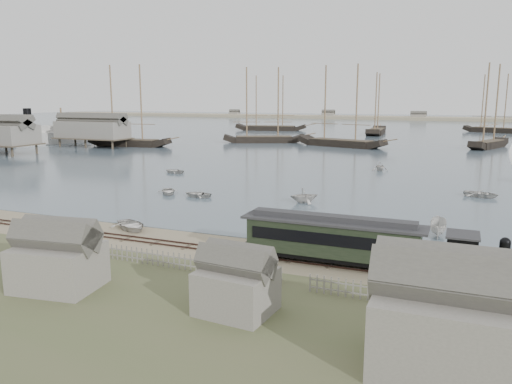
% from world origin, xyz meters
% --- Properties ---
extents(ground, '(600.00, 600.00, 0.00)m').
position_xyz_m(ground, '(0.00, 0.00, 0.00)').
color(ground, tan).
rests_on(ground, ground).
extents(harbor_water, '(600.00, 336.00, 0.06)m').
position_xyz_m(harbor_water, '(0.00, 170.00, 0.03)').
color(harbor_water, '#435260').
rests_on(harbor_water, ground).
extents(rail_track, '(120.00, 1.80, 0.16)m').
position_xyz_m(rail_track, '(0.00, -2.00, 0.04)').
color(rail_track, '#38241F').
rests_on(rail_track, ground).
extents(picket_fence_west, '(19.00, 0.10, 1.20)m').
position_xyz_m(picket_fence_west, '(-6.50, -7.00, 0.00)').
color(picket_fence_west, slate).
rests_on(picket_fence_west, ground).
extents(picket_fence_east, '(15.00, 0.10, 1.20)m').
position_xyz_m(picket_fence_east, '(12.50, -7.50, 0.00)').
color(picket_fence_east, slate).
rests_on(picket_fence_east, ground).
extents(shed_left, '(5.00, 4.00, 4.10)m').
position_xyz_m(shed_left, '(-10.00, -13.00, 0.00)').
color(shed_left, slate).
rests_on(shed_left, ground).
extents(shed_mid, '(4.00, 3.50, 3.60)m').
position_xyz_m(shed_mid, '(2.00, -12.00, 0.00)').
color(shed_mid, slate).
rests_on(shed_mid, ground).
extents(shed_right, '(6.00, 5.00, 5.10)m').
position_xyz_m(shed_right, '(13.00, -14.00, 0.00)').
color(shed_right, slate).
rests_on(shed_right, ground).
extents(western_wharf, '(36.00, 56.00, 8.00)m').
position_xyz_m(western_wharf, '(-76.00, 40.00, 4.06)').
color(western_wharf, slate).
rests_on(western_wharf, harbor_water).
extents(far_spit, '(500.00, 20.00, 1.80)m').
position_xyz_m(far_spit, '(0.00, 250.00, 0.00)').
color(far_spit, tan).
rests_on(far_spit, ground).
extents(passenger_coach, '(13.24, 2.55, 3.21)m').
position_xyz_m(passenger_coach, '(4.95, -2.00, 2.04)').
color(passenger_coach, black).
rests_on(passenger_coach, ground).
extents(beached_dinghy, '(4.71, 5.12, 0.87)m').
position_xyz_m(beached_dinghy, '(-14.50, 0.65, 0.43)').
color(beached_dinghy, beige).
rests_on(beached_dinghy, ground).
extents(steamship, '(21.15, 42.32, 9.29)m').
position_xyz_m(steamship, '(-89.00, 59.37, 4.70)').
color(steamship, beige).
rests_on(steamship, harbor_water).
extents(rowboat_0, '(4.35, 4.12, 0.73)m').
position_xyz_m(rowboat_0, '(-20.55, 16.46, 0.43)').
color(rowboat_0, beige).
rests_on(rowboat_0, harbor_water).
extents(rowboat_1, '(4.24, 4.34, 1.74)m').
position_xyz_m(rowboat_1, '(-3.24, 17.99, 0.93)').
color(rowboat_1, beige).
rests_on(rowboat_1, harbor_water).
extents(rowboat_2, '(3.71, 1.48, 1.42)m').
position_xyz_m(rowboat_2, '(11.71, 9.11, 0.77)').
color(rowboat_2, beige).
rests_on(rowboat_2, harbor_water).
extents(rowboat_3, '(3.74, 4.56, 0.83)m').
position_xyz_m(rowboat_3, '(15.71, 29.43, 0.47)').
color(rowboat_3, beige).
rests_on(rowboat_3, harbor_water).
extents(rowboat_6, '(2.97, 3.79, 0.71)m').
position_xyz_m(rowboat_6, '(-29.39, 32.16, 0.42)').
color(rowboat_6, beige).
rests_on(rowboat_6, harbor_water).
extents(rowboat_7, '(3.77, 3.57, 1.56)m').
position_xyz_m(rowboat_7, '(0.86, 47.19, 0.84)').
color(rowboat_7, beige).
rests_on(rowboat_7, harbor_water).
extents(rowboat_8, '(2.62, 3.58, 0.72)m').
position_xyz_m(rowboat_8, '(-16.29, 16.35, 0.42)').
color(rowboat_8, beige).
rests_on(rowboat_8, harbor_water).
extents(schooner_0, '(21.62, 7.06, 20.00)m').
position_xyz_m(schooner_0, '(-63.60, 66.68, 10.06)').
color(schooner_0, black).
rests_on(schooner_0, harbor_water).
extents(schooner_1, '(21.98, 13.39, 20.00)m').
position_xyz_m(schooner_1, '(-36.33, 88.89, 10.06)').
color(schooner_1, black).
rests_on(schooner_1, harbor_water).
extents(schooner_2, '(23.49, 11.94, 20.00)m').
position_xyz_m(schooner_2, '(-14.66, 85.95, 10.06)').
color(schooner_2, black).
rests_on(schooner_2, harbor_water).
extents(schooner_3, '(10.18, 17.28, 20.00)m').
position_xyz_m(schooner_3, '(18.98, 95.84, 10.06)').
color(schooner_3, black).
rests_on(schooner_3, harbor_water).
extents(schooner_6, '(26.35, 10.53, 20.00)m').
position_xyz_m(schooner_6, '(-52.60, 136.62, 10.06)').
color(schooner_6, black).
rests_on(schooner_6, harbor_water).
extents(schooner_7, '(6.30, 22.55, 20.00)m').
position_xyz_m(schooner_7, '(-13.53, 132.18, 10.06)').
color(schooner_7, black).
rests_on(schooner_7, harbor_water).
extents(schooner_8, '(19.89, 11.24, 20.00)m').
position_xyz_m(schooner_8, '(22.57, 155.61, 10.06)').
color(schooner_8, black).
rests_on(schooner_8, harbor_water).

